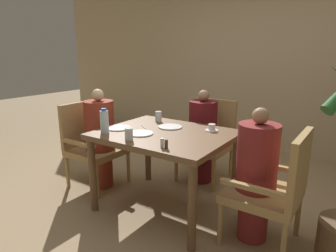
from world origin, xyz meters
The scene contains 19 objects.
ground_plane centered at (0.00, 0.00, 0.00)m, with size 16.00×16.00×0.00m, color #9E8460.
wall_back centered at (0.00, 2.36, 1.40)m, with size 8.00×0.06×2.80m.
dining_table centered at (0.00, 0.00, 0.67)m, with size 1.21×0.97×0.77m.
chair_left_side centered at (-1.02, 0.00, 0.50)m, with size 0.55×0.55×0.94m.
diner_in_left_chair centered at (-0.87, 0.00, 0.57)m, with size 0.32×0.32×1.12m.
chair_far_side centered at (0.00, 0.91, 0.50)m, with size 0.55×0.55×0.94m.
diner_in_far_chair centered at (0.00, 0.76, 0.56)m, with size 0.32×0.32×1.09m.
chair_right_side centered at (1.02, 0.00, 0.50)m, with size 0.55×0.55×0.94m.
diner_in_right_chair centered at (0.87, 0.00, 0.56)m, with size 0.32×0.32×1.10m.
plate_main_left centered at (-0.45, -0.14, 0.78)m, with size 0.24×0.24×0.01m.
plate_main_right centered at (-0.15, -0.18, 0.78)m, with size 0.24×0.24×0.01m.
plate_dessert_center centered at (-0.06, 0.17, 0.78)m, with size 0.24×0.24×0.01m.
teacup_with_saucer centered at (0.33, 0.29, 0.80)m, with size 0.13×0.13×0.06m.
water_bottle centered at (-0.45, -0.33, 0.88)m, with size 0.08×0.08×0.23m.
glass_tall_near centered at (-0.31, 0.33, 0.83)m, with size 0.07×0.07×0.11m.
glass_tall_mid centered at (-0.11, -0.38, 0.83)m, with size 0.07×0.07×0.11m.
salt_shaker centered at (0.24, -0.38, 0.81)m, with size 0.03×0.03×0.08m.
pepper_shaker centered at (0.28, -0.38, 0.81)m, with size 0.03×0.03×0.07m.
fork_beside_plate centered at (-0.24, 0.01, 0.78)m, with size 0.18×0.13×0.00m.
Camera 1 is at (1.53, -2.21, 1.52)m, focal length 32.00 mm.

